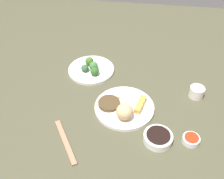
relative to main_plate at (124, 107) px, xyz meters
name	(u,v)px	position (x,y,z in m)	size (l,w,h in m)	color
tabletop	(118,110)	(0.00, 0.03, -0.02)	(2.20, 2.20, 0.02)	#454430
main_plate	(124,107)	(0.00, 0.00, 0.00)	(0.26, 0.26, 0.02)	white
rice_scoop	(125,112)	(-0.07, -0.01, 0.04)	(0.07, 0.07, 0.07)	tan
spring_roll	(140,104)	(0.01, -0.07, 0.02)	(0.10, 0.03, 0.02)	gold
crab_rangoon_wonton	(125,94)	(0.07, 0.01, 0.01)	(0.06, 0.07, 0.01)	beige
stir_fry_heap	(109,104)	(-0.01, 0.07, 0.02)	(0.10, 0.10, 0.02)	#483721
broccoli_plate	(91,70)	(0.24, 0.20, 0.00)	(0.23, 0.23, 0.01)	white
broccoli_floret_0	(95,71)	(0.20, 0.17, 0.03)	(0.04, 0.04, 0.04)	#2C5C23
broccoli_floret_1	(93,66)	(0.24, 0.18, 0.03)	(0.05, 0.05, 0.05)	#3C6F37
broccoli_floret_2	(89,61)	(0.28, 0.21, 0.03)	(0.04, 0.04, 0.04)	#39631F
broccoli_floret_3	(85,68)	(0.22, 0.22, 0.03)	(0.04, 0.04, 0.04)	#335A36
soy_sauce_bowl	(158,138)	(-0.16, -0.15, 0.01)	(0.11, 0.11, 0.03)	white
soy_sauce_bowl_liquid	(158,135)	(-0.16, -0.15, 0.03)	(0.09, 0.09, 0.00)	black
sauce_ramekin_sweet_and_sour	(191,140)	(-0.14, -0.28, 0.00)	(0.07, 0.07, 0.02)	white
sauce_ramekin_sweet_and_sour_liquid	(192,137)	(-0.14, -0.28, 0.02)	(0.06, 0.06, 0.00)	red
teacup	(197,92)	(0.13, -0.32, 0.02)	(0.07, 0.07, 0.05)	white
chopsticks_pair	(65,141)	(-0.21, 0.21, 0.00)	(0.23, 0.02, 0.01)	#A07055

